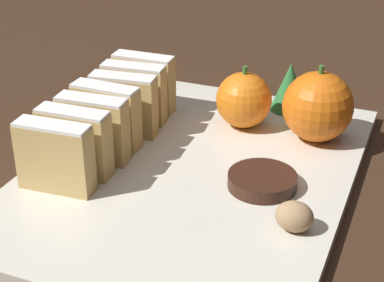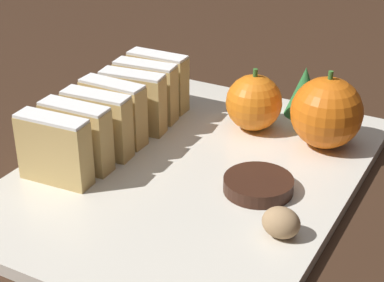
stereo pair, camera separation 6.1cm
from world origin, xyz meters
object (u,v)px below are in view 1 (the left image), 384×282
Objects in this scene: orange_near at (318,106)px; orange_far at (244,100)px; chocolate_cookie at (262,181)px; walnut at (294,216)px.

orange_far is (-0.08, 0.00, -0.01)m from orange_near.
chocolate_cookie is (0.06, -0.12, -0.02)m from orange_far.
chocolate_cookie is at bearing 127.96° from walnut.
orange_far is 1.07× the size of chocolate_cookie.
walnut is (0.02, -0.17, -0.02)m from orange_near.
orange_far is at bearing 120.08° from walnut.
walnut reaches higher than chocolate_cookie.
walnut is at bearing -83.54° from orange_near.
orange_near is at bearing 96.46° from walnut.
orange_near reaches higher than walnut.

